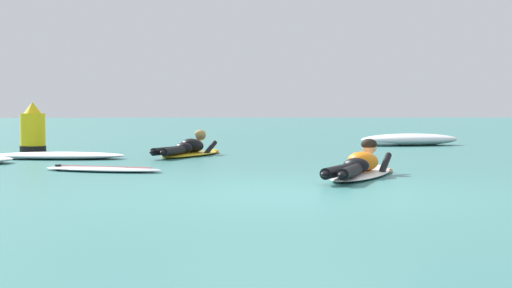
% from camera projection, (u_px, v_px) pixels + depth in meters
% --- Properties ---
extents(ground_plane, '(120.00, 120.00, 0.00)m').
position_uv_depth(ground_plane, '(250.00, 147.00, 18.06)').
color(ground_plane, '#387A75').
extents(surfer_near, '(1.51, 2.59, 0.55)m').
position_uv_depth(surfer_near, '(360.00, 167.00, 9.97)').
color(surfer_near, white).
rests_on(surfer_near, ground).
extents(surfer_far, '(1.43, 2.46, 0.53)m').
position_uv_depth(surfer_far, '(189.00, 149.00, 14.40)').
color(surfer_far, yellow).
rests_on(surfer_far, ground).
extents(drifting_surfboard, '(1.90, 1.13, 0.16)m').
position_uv_depth(drifting_surfboard, '(102.00, 169.00, 10.89)').
color(drifting_surfboard, silver).
rests_on(drifting_surfboard, ground).
extents(whitewater_mid_left, '(2.48, 1.05, 0.13)m').
position_uv_depth(whitewater_mid_left, '(59.00, 156.00, 13.61)').
color(whitewater_mid_left, white).
rests_on(whitewater_mid_left, ground).
extents(whitewater_mid_right, '(2.71, 1.51, 0.29)m').
position_uv_depth(whitewater_mid_right, '(410.00, 140.00, 18.60)').
color(whitewater_mid_right, white).
rests_on(whitewater_mid_right, ground).
extents(channel_marker_buoy, '(0.55, 0.55, 1.05)m').
position_uv_depth(channel_marker_buoy, '(33.00, 132.00, 15.98)').
color(channel_marker_buoy, yellow).
rests_on(channel_marker_buoy, ground).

